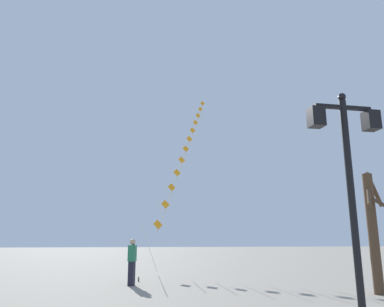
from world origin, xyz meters
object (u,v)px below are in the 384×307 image
Objects in this scene: kite_flyer at (132,261)px; bare_tree at (373,227)px; twin_lantern_lamp_post at (348,160)px; kite_train at (186,149)px.

bare_tree is (7.61, -3.86, 1.17)m from kite_flyer.
twin_lantern_lamp_post is 1.18× the size of bare_tree.
bare_tree reaches higher than kite_flyer.
kite_train reaches higher than twin_lantern_lamp_post.
kite_train is (0.03, 19.73, 4.98)m from twin_lantern_lamp_post.
kite_flyer is at bearing 114.98° from twin_lantern_lamp_post.
bare_tree is at bearing -76.46° from kite_train.
bare_tree is (3.69, 4.55, -1.14)m from twin_lantern_lamp_post.
kite_flyer is (-3.95, -11.33, -7.29)m from kite_train.
kite_flyer is at bearing 153.11° from bare_tree.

